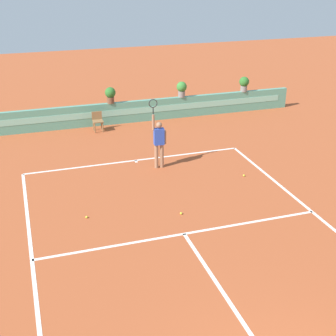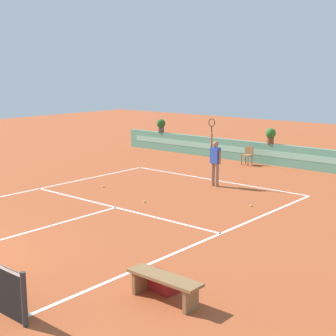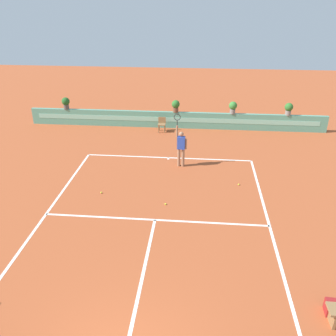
{
  "view_description": "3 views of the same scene",
  "coord_description": "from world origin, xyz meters",
  "views": [
    {
      "loc": [
        -3.92,
        -4.31,
        7.08
      ],
      "look_at": [
        0.27,
        8.7,
        1.0
      ],
      "focal_mm": 51.1,
      "sensor_mm": 36.0,
      "label": 1
    },
    {
      "loc": [
        11.53,
        -4.57,
        4.37
      ],
      "look_at": [
        0.27,
        8.7,
        1.0
      ],
      "focal_mm": 54.08,
      "sensor_mm": 36.0,
      "label": 2
    },
    {
      "loc": [
        1.47,
        -4.3,
        7.43
      ],
      "look_at": [
        0.27,
        8.7,
        1.0
      ],
      "focal_mm": 37.97,
      "sensor_mm": 36.0,
      "label": 3
    }
  ],
  "objects": [
    {
      "name": "tennis_ball_by_sideline",
      "position": [
        0.28,
        7.46,
        0.03
      ],
      "size": [
        0.07,
        0.07,
        0.07
      ],
      "primitive_type": "sphere",
      "color": "#CCE033",
      "rests_on": "ground"
    },
    {
      "name": "court_lines",
      "position": [
        0.0,
        6.72,
        0.0
      ],
      "size": [
        8.32,
        11.94,
        0.01
      ],
      "color": "white",
      "rests_on": "ground"
    },
    {
      "name": "potted_plant_centre",
      "position": [
        0.02,
        16.39,
        1.41
      ],
      "size": [
        0.48,
        0.48,
        0.72
      ],
      "color": "brown",
      "rests_on": "back_wall_barrier"
    },
    {
      "name": "potted_plant_far_right",
      "position": [
        6.64,
        16.39,
        1.41
      ],
      "size": [
        0.48,
        0.48,
        0.72
      ],
      "color": "gray",
      "rests_on": "back_wall_barrier"
    },
    {
      "name": "tennis_player",
      "position": [
        0.67,
        11.0,
        1.05
      ],
      "size": [
        0.62,
        0.25,
        2.58
      ],
      "color": "#9E7051",
      "rests_on": "ground"
    },
    {
      "name": "potted_plant_right",
      "position": [
        3.42,
        16.39,
        1.41
      ],
      "size": [
        0.48,
        0.48,
        0.72
      ],
      "color": "gray",
      "rests_on": "back_wall_barrier"
    },
    {
      "name": "potted_plant_far_left",
      "position": [
        -6.76,
        16.39,
        1.41
      ],
      "size": [
        0.48,
        0.48,
        0.72
      ],
      "color": "#514C47",
      "rests_on": "back_wall_barrier"
    },
    {
      "name": "tennis_ball_mid_court",
      "position": [
        -2.45,
        8.11,
        0.03
      ],
      "size": [
        0.07,
        0.07,
        0.07
      ],
      "primitive_type": "sphere",
      "color": "#CCE033",
      "rests_on": "ground"
    },
    {
      "name": "tennis_ball_near_baseline",
      "position": [
        3.28,
        9.34,
        0.03
      ],
      "size": [
        0.07,
        0.07,
        0.07
      ],
      "primitive_type": "sphere",
      "color": "#CCE033",
      "rests_on": "ground"
    },
    {
      "name": "back_wall_barrier",
      "position": [
        0.0,
        16.39,
        0.5
      ],
      "size": [
        18.0,
        0.21,
        1.0
      ],
      "color": "#599E84",
      "rests_on": "ground"
    },
    {
      "name": "ball_kid_chair",
      "position": [
        -0.74,
        15.66,
        0.48
      ],
      "size": [
        0.44,
        0.44,
        0.85
      ],
      "color": "olive",
      "rests_on": "ground"
    },
    {
      "name": "ground_plane",
      "position": [
        0.0,
        6.0,
        0.0
      ],
      "size": [
        60.0,
        60.0,
        0.0
      ],
      "primitive_type": "plane",
      "color": "#A84C28"
    }
  ]
}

